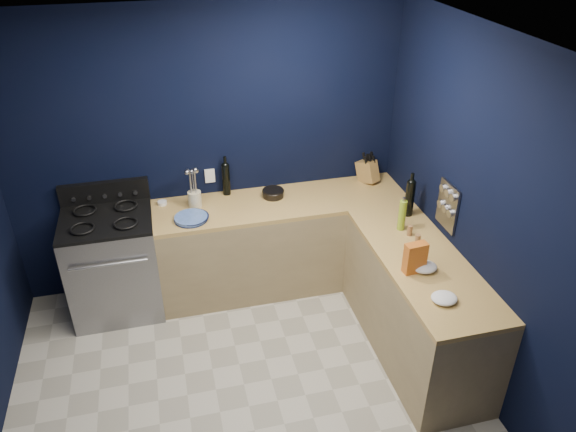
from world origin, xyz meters
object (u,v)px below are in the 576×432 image
object	(u,v)px
gas_range	(114,266)
utensil_crock	(195,199)
plate_stack	(191,218)
crouton_bag	(415,258)
knife_block	(367,171)

from	to	relation	value
gas_range	utensil_crock	world-z (taller)	utensil_crock
gas_range	utensil_crock	size ratio (longest dim) A/B	6.24
plate_stack	crouton_bag	size ratio (longest dim) A/B	1.17
plate_stack	knife_block	xyz separation A→B (m)	(1.72, 0.32, 0.09)
gas_range	knife_block	distance (m)	2.49
crouton_bag	knife_block	bearing A→B (deg)	76.62
gas_range	crouton_bag	bearing A→B (deg)	-29.44
gas_range	crouton_bag	distance (m)	2.61
plate_stack	crouton_bag	world-z (taller)	crouton_bag
utensil_crock	knife_block	bearing A→B (deg)	3.36
gas_range	knife_block	size ratio (longest dim) A/B	4.44
plate_stack	crouton_bag	distance (m)	1.90
plate_stack	gas_range	bearing A→B (deg)	170.13
crouton_bag	plate_stack	bearing A→B (deg)	137.56
knife_block	plate_stack	bearing A→B (deg)	163.60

